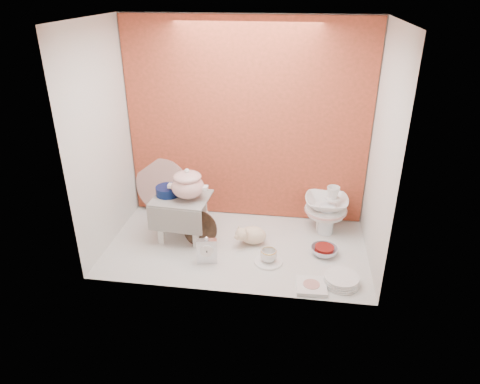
% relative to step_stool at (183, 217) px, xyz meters
% --- Properties ---
extents(ground, '(1.80, 1.80, 0.00)m').
position_rel_step_stool_xyz_m(ground, '(0.40, -0.07, -0.16)').
color(ground, silver).
rests_on(ground, ground).
extents(niche_shell, '(1.86, 1.03, 1.53)m').
position_rel_step_stool_xyz_m(niche_shell, '(0.40, 0.11, 0.77)').
color(niche_shell, '#C84932').
rests_on(niche_shell, ground).
extents(step_stool, '(0.40, 0.35, 0.33)m').
position_rel_step_stool_xyz_m(step_stool, '(0.00, 0.00, 0.00)').
color(step_stool, silver).
rests_on(step_stool, ground).
extents(soup_tureen, '(0.33, 0.33, 0.23)m').
position_rel_step_stool_xyz_m(soup_tureen, '(0.05, -0.01, 0.28)').
color(soup_tureen, white).
rests_on(soup_tureen, step_stool).
extents(cobalt_bowl, '(0.19, 0.19, 0.06)m').
position_rel_step_stool_xyz_m(cobalt_bowl, '(-0.10, 0.02, 0.19)').
color(cobalt_bowl, '#091746').
rests_on(cobalt_bowl, step_stool).
extents(floral_platter, '(0.45, 0.14, 0.44)m').
position_rel_step_stool_xyz_m(floral_platter, '(-0.26, 0.37, 0.06)').
color(floral_platter, silver).
rests_on(floral_platter, ground).
extents(blue_white_vase, '(0.27, 0.27, 0.27)m').
position_rel_step_stool_xyz_m(blue_white_vase, '(-0.08, 0.25, -0.03)').
color(blue_white_vase, white).
rests_on(blue_white_vase, ground).
extents(lacquer_tray, '(0.27, 0.13, 0.25)m').
position_rel_step_stool_xyz_m(lacquer_tray, '(0.14, -0.08, -0.04)').
color(lacquer_tray, black).
rests_on(lacquer_tray, ground).
extents(mantel_clock, '(0.14, 0.07, 0.19)m').
position_rel_step_stool_xyz_m(mantel_clock, '(0.24, -0.29, -0.07)').
color(mantel_clock, silver).
rests_on(mantel_clock, ground).
extents(plush_pig, '(0.28, 0.22, 0.14)m').
position_rel_step_stool_xyz_m(plush_pig, '(0.51, -0.02, -0.09)').
color(plush_pig, beige).
rests_on(plush_pig, ground).
extents(teacup_saucer, '(0.21, 0.21, 0.01)m').
position_rel_step_stool_xyz_m(teacup_saucer, '(0.64, -0.23, -0.16)').
color(teacup_saucer, white).
rests_on(teacup_saucer, ground).
extents(gold_rim_teacup, '(0.11, 0.11, 0.09)m').
position_rel_step_stool_xyz_m(gold_rim_teacup, '(0.64, -0.23, -0.11)').
color(gold_rim_teacup, white).
rests_on(gold_rim_teacup, teacup_saucer).
extents(lattice_dish, '(0.19, 0.19, 0.03)m').
position_rel_step_stool_xyz_m(lattice_dish, '(0.92, -0.46, -0.15)').
color(lattice_dish, white).
rests_on(lattice_dish, ground).
extents(dinner_plate_stack, '(0.23, 0.23, 0.06)m').
position_rel_step_stool_xyz_m(dinner_plate_stack, '(1.10, -0.40, -0.13)').
color(dinner_plate_stack, white).
rests_on(dinner_plate_stack, ground).
extents(crystal_bowl, '(0.19, 0.19, 0.06)m').
position_rel_step_stool_xyz_m(crystal_bowl, '(1.01, -0.08, -0.13)').
color(crystal_bowl, silver).
rests_on(crystal_bowl, ground).
extents(clear_glass_vase, '(0.12, 0.12, 0.23)m').
position_rel_step_stool_xyz_m(clear_glass_vase, '(1.02, 0.21, -0.05)').
color(clear_glass_vase, silver).
rests_on(clear_glass_vase, ground).
extents(porcelain_tower, '(0.36, 0.36, 0.36)m').
position_rel_step_stool_xyz_m(porcelain_tower, '(1.02, 0.26, 0.02)').
color(porcelain_tower, white).
rests_on(porcelain_tower, ground).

